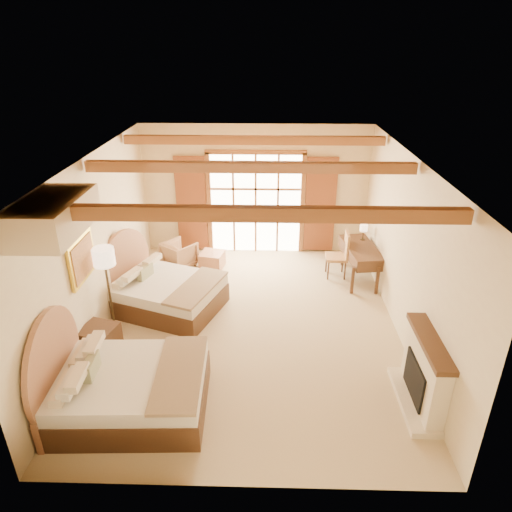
{
  "coord_description": "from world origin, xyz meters",
  "views": [
    {
      "loc": [
        0.29,
        -7.32,
        4.96
      ],
      "look_at": [
        0.09,
        0.2,
        1.38
      ],
      "focal_mm": 32.0,
      "sensor_mm": 36.0,
      "label": 1
    }
  ],
  "objects_px": {
    "bed_far": "(159,290)",
    "armchair": "(179,254)",
    "bed_near": "(119,385)",
    "nightstand": "(100,344)",
    "desk": "(360,262)"
  },
  "relations": [
    {
      "from": "bed_far",
      "to": "armchair",
      "type": "xyz_separation_m",
      "value": [
        0.06,
        1.9,
        -0.09
      ]
    },
    {
      "from": "bed_near",
      "to": "nightstand",
      "type": "height_order",
      "value": "bed_near"
    },
    {
      "from": "bed_far",
      "to": "nightstand",
      "type": "distance_m",
      "value": 1.82
    },
    {
      "from": "bed_near",
      "to": "bed_far",
      "type": "relative_size",
      "value": 0.88
    },
    {
      "from": "bed_far",
      "to": "armchair",
      "type": "distance_m",
      "value": 1.9
    },
    {
      "from": "bed_near",
      "to": "desk",
      "type": "xyz_separation_m",
      "value": [
        4.22,
        4.2,
        -0.01
      ]
    },
    {
      "from": "armchair",
      "to": "bed_far",
      "type": "bearing_deg",
      "value": 127.2
    },
    {
      "from": "bed_near",
      "to": "bed_far",
      "type": "distance_m",
      "value": 2.8
    },
    {
      "from": "bed_near",
      "to": "armchair",
      "type": "height_order",
      "value": "bed_near"
    },
    {
      "from": "nightstand",
      "to": "desk",
      "type": "bearing_deg",
      "value": 48.52
    },
    {
      "from": "bed_far",
      "to": "desk",
      "type": "distance_m",
      "value": 4.47
    },
    {
      "from": "bed_near",
      "to": "armchair",
      "type": "xyz_separation_m",
      "value": [
        0.03,
        4.7,
        -0.12
      ]
    },
    {
      "from": "bed_near",
      "to": "nightstand",
      "type": "xyz_separation_m",
      "value": [
        -0.66,
        1.1,
        -0.1
      ]
    },
    {
      "from": "bed_near",
      "to": "armchair",
      "type": "bearing_deg",
      "value": 87.46
    },
    {
      "from": "bed_near",
      "to": "bed_far",
      "type": "xyz_separation_m",
      "value": [
        -0.03,
        2.8,
        -0.03
      ]
    }
  ]
}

